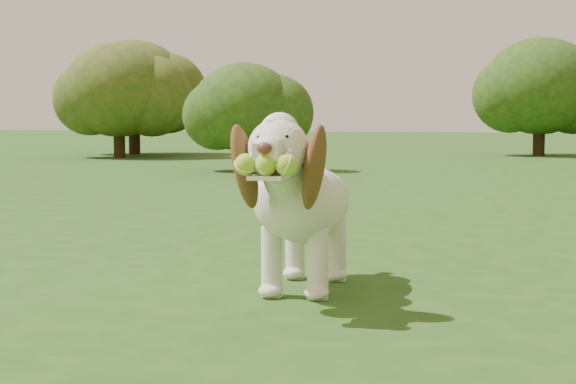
% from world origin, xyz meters
% --- Properties ---
extents(ground, '(80.00, 80.00, 0.00)m').
position_xyz_m(ground, '(0.00, 0.00, 0.00)').
color(ground, '#1E4E16').
rests_on(ground, ground).
extents(dog, '(0.44, 1.11, 0.72)m').
position_xyz_m(dog, '(-0.45, -0.61, 0.38)').
color(dog, white).
rests_on(dog, ground).
extents(shrub_a, '(1.38, 1.38, 1.43)m').
position_xyz_m(shrub_a, '(-3.87, 6.82, 0.84)').
color(shrub_a, '#382314').
rests_on(shrub_a, ground).
extents(shrub_e, '(1.96, 1.96, 2.03)m').
position_xyz_m(shrub_e, '(-7.52, 9.73, 1.19)').
color(shrub_e, '#382314').
rests_on(shrub_e, ground).
extents(shrub_i, '(2.12, 2.12, 2.19)m').
position_xyz_m(shrub_i, '(-0.60, 13.15, 1.29)').
color(shrub_i, '#382314').
rests_on(shrub_i, ground).
extents(shrub_g, '(2.12, 2.12, 2.20)m').
position_xyz_m(shrub_g, '(-7.99, 11.08, 1.29)').
color(shrub_g, '#382314').
rests_on(shrub_g, ground).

